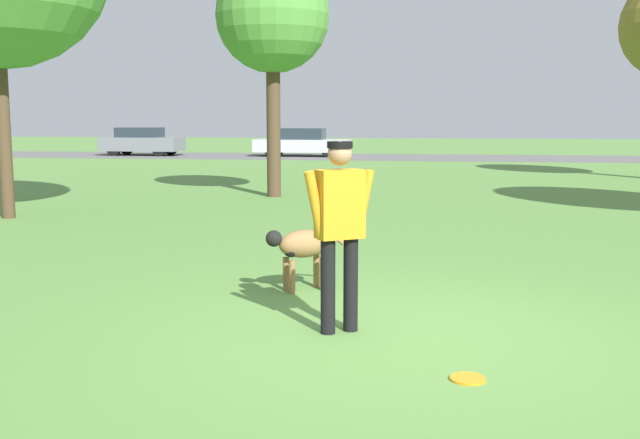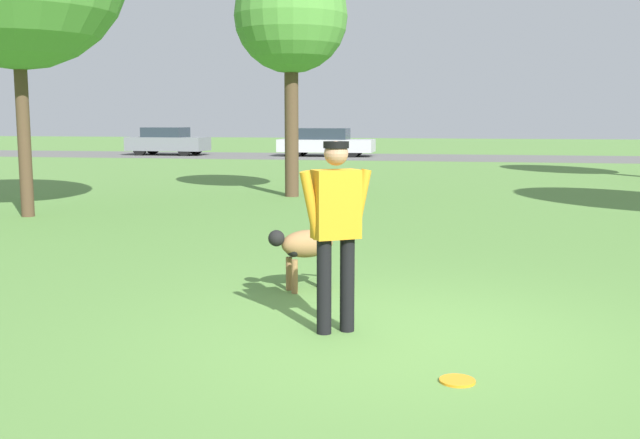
% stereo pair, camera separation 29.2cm
% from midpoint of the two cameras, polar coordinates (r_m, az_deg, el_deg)
% --- Properties ---
extents(ground_plane, '(120.00, 120.00, 0.00)m').
position_cam_midpoint_polar(ground_plane, '(6.66, 4.72, -8.76)').
color(ground_plane, '#56843D').
extents(far_road_strip, '(120.00, 6.00, 0.01)m').
position_cam_midpoint_polar(far_road_strip, '(35.32, 7.78, 4.71)').
color(far_road_strip, '#5B5B59').
rests_on(far_road_strip, ground_plane).
extents(person, '(0.62, 0.43, 1.69)m').
position_cam_midpoint_polar(person, '(6.52, 0.22, -0.09)').
color(person, black).
rests_on(person, ground_plane).
extents(dog, '(0.84, 0.62, 0.69)m').
position_cam_midpoint_polar(dog, '(8.18, -2.46, -2.08)').
color(dog, olive).
rests_on(dog, ground_plane).
extents(frisbee, '(0.26, 0.26, 0.02)m').
position_cam_midpoint_polar(frisbee, '(5.64, 9.70, -11.88)').
color(frisbee, orange).
rests_on(frisbee, ground_plane).
extents(tree_mid_center, '(2.65, 2.65, 5.55)m').
position_cam_midpoint_polar(tree_mid_center, '(18.00, -4.11, 15.10)').
color(tree_mid_center, '#4C3826').
rests_on(tree_mid_center, ground_plane).
extents(parked_car_grey, '(3.94, 1.82, 1.37)m').
position_cam_midpoint_polar(parked_car_grey, '(37.86, -13.64, 5.79)').
color(parked_car_grey, slate).
rests_on(parked_car_grey, ground_plane).
extents(parked_car_silver, '(4.53, 1.81, 1.35)m').
position_cam_midpoint_polar(parked_car_silver, '(35.97, -1.64, 5.88)').
color(parked_car_silver, '#B7B7BC').
rests_on(parked_car_silver, ground_plane).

